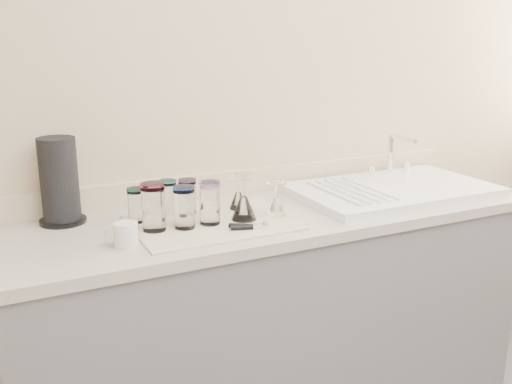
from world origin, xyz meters
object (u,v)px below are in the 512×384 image
goblet_front_left (244,205)px  paper_towel_roll (59,182)px  sink_unit (392,189)px  goblet_back_left (238,198)px  tumbler_blue (184,207)px  tumbler_magenta (153,207)px  tumbler_lavender (210,203)px  tumbler_purple (188,196)px  white_mug (125,235)px  goblet_front_right (277,204)px  tumbler_cyan (168,197)px  tumbler_teal (136,205)px  can_opener (249,227)px

goblet_front_left → paper_towel_roll: (-0.58, 0.27, 0.09)m
sink_unit → paper_towel_roll: bearing=170.9°
goblet_back_left → tumbler_blue: bearing=-154.2°
goblet_back_left → goblet_front_left: 0.13m
tumbler_magenta → tumbler_lavender: bearing=-5.2°
goblet_back_left → paper_towel_roll: paper_towel_roll is taller
tumbler_purple → tumbler_magenta: (-0.17, -0.13, 0.02)m
white_mug → goblet_front_right: bearing=5.4°
tumbler_lavender → goblet_front_right: (0.25, -0.02, -0.03)m
tumbler_cyan → goblet_back_left: 0.27m
goblet_back_left → goblet_front_right: goblet_front_right is taller
goblet_front_left → tumbler_teal: bearing=158.5°
tumbler_magenta → tumbler_blue: size_ratio=1.12×
sink_unit → tumbler_purple: sink_unit is taller
tumbler_teal → tumbler_purple: 0.20m
can_opener → tumbler_blue: bearing=151.1°
tumbler_purple → goblet_front_left: bearing=-44.9°
tumbler_purple → goblet_front_right: tumbler_purple is taller
tumbler_teal → white_mug: 0.22m
goblet_back_left → goblet_front_right: bearing=-57.4°
paper_towel_roll → goblet_back_left: bearing=-13.1°
goblet_front_left → can_opener: size_ratio=1.25×
goblet_back_left → tumbler_cyan: bearing=169.9°
tumbler_purple → tumbler_lavender: bearing=-78.8°
goblet_front_right → can_opener: goblet_front_right is taller
tumbler_lavender → can_opener: bearing=-48.3°
tumbler_teal → white_mug: size_ratio=1.05×
can_opener → white_mug: white_mug is taller
tumbler_lavender → white_mug: (-0.31, -0.07, -0.04)m
tumbler_teal → goblet_front_left: bearing=-21.5°
goblet_front_right → tumbler_cyan: bearing=152.0°
tumbler_teal → tumbler_magenta: size_ratio=0.75×
tumbler_blue → goblet_front_right: size_ratio=1.14×
sink_unit → tumbler_teal: (-1.07, 0.07, 0.05)m
sink_unit → goblet_front_right: sink_unit is taller
tumbler_purple → tumbler_blue: bearing=-113.2°
tumbler_cyan → sink_unit: bearing=-6.7°
can_opener → tumbler_purple: bearing=116.4°
tumbler_purple → can_opener: (0.13, -0.26, -0.06)m
tumbler_teal → goblet_front_right: bearing=-17.5°
sink_unit → goblet_back_left: bearing=174.7°
tumbler_purple → tumbler_lavender: (0.03, -0.15, 0.01)m
goblet_front_right → can_opener: (-0.15, -0.09, -0.03)m
tumbler_lavender → goblet_front_left: bearing=-3.7°
goblet_back_left → goblet_front_left: bearing=-105.9°
sink_unit → tumbler_purple: bearing=174.1°
goblet_back_left → can_opener: size_ratio=0.96×
goblet_back_left → goblet_front_right: 0.17m
sink_unit → white_mug: size_ratio=7.04×
white_mug → tumbler_purple: bearing=37.6°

